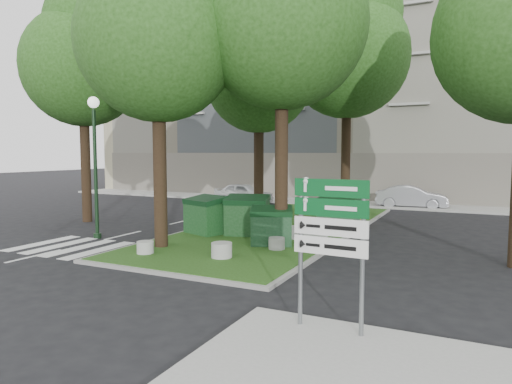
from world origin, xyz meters
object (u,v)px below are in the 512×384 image
Objects in this scene: litter_bin at (358,215)px; car_white at (244,193)px; dumpster_b at (247,216)px; directional_sign at (331,230)px; bollard_mid at (222,250)px; street_lamp at (95,150)px; dumpster_a at (205,215)px; car_silver at (411,197)px; tree_median_near_left at (161,25)px; bollard_left at (145,247)px; dumpster_d at (339,214)px; dumpster_c at (272,226)px; tree_median_near_right at (285,6)px; tree_median_mid at (261,68)px; tree_median_far at (350,44)px; bollard_right at (277,243)px; tree_street_left at (85,56)px.

car_white is (-8.64, 5.49, 0.21)m from litter_bin.
dumpster_b is 0.70× the size of directional_sign.
bollard_mid is 0.12× the size of street_lamp.
dumpster_a is 14.19m from car_silver.
car_silver is (6.02, 12.84, -0.16)m from dumpster_a.
dumpster_a is at bearing 149.35° from car_silver.
tree_median_near_left reaches higher than bollard_left.
dumpster_d is at bearing -138.34° from car_white.
dumpster_b is at bearing 128.21° from directional_sign.
dumpster_c is at bearing 77.00° from bollard_mid.
litter_bin is (3.10, 4.87, -0.41)m from dumpster_b.
street_lamp is at bearing -137.60° from litter_bin.
bollard_mid is at bearing -103.49° from litter_bin.
car_silver is (2.43, 13.55, -7.33)m from tree_median_near_right.
dumpster_b is at bearing 118.38° from dumpster_c.
tree_median_mid is 3.74× the size of directional_sign.
street_lamp is at bearing -145.70° from dumpster_d.
tree_median_near_left is 10.24m from tree_median_far.
dumpster_d reaches higher than dumpster_c.
bollard_mid is (2.55, -0.58, -6.97)m from tree_median_near_left.
bollard_right reaches higher than bollard_left.
tree_median_near_right reaches higher than tree_median_near_left.
litter_bin is (1.50, 6.18, -0.31)m from dumpster_c.
tree_median_mid is 9.92m from bollard_mid.
tree_median_near_left is at bearing 153.61° from car_silver.
dumpster_c is (3.20, -0.88, -0.07)m from dumpster_a.
dumpster_b is at bearing 136.96° from bollard_right.
bollard_left is at bearing -92.78° from tree_median_mid.
bollard_right is (0.06, -0.78, -7.68)m from tree_median_near_right.
tree_median_near_left is at bearing 167.12° from bollard_mid.
street_lamp is (-7.12, -0.67, 3.03)m from bollard_right.
tree_median_mid is 5.37× the size of dumpster_a.
bollard_mid is 0.16× the size of car_silver.
tree_median_near_right is 2.16× the size of street_lamp.
bollard_left is 0.99× the size of bollard_right.
tree_median_near_right reaches higher than tree_street_left.
directional_sign is (2.46, -12.57, 1.45)m from litter_bin.
dumpster_a reaches higher than dumpster_d.
litter_bin is (4.48, 9.14, 0.13)m from bollard_left.
directional_sign is 20.18m from car_silver.
dumpster_a is 7.10m from litter_bin.
bollard_left is at bearing 156.09° from directional_sign.
dumpster_d is at bearing 72.95° from bollard_mid.
dumpster_a is at bearing -98.90° from tree_median_mid.
tree_median_near_left is 7.04m from dumpster_a.
tree_median_near_left is 5.66× the size of dumpster_a.
dumpster_a is at bearing -6.52° from tree_street_left.
tree_street_left is 9.75m from dumpster_a.
dumpster_b is 0.49× the size of car_white.
tree_median_mid is 5.36× the size of dumpster_b.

